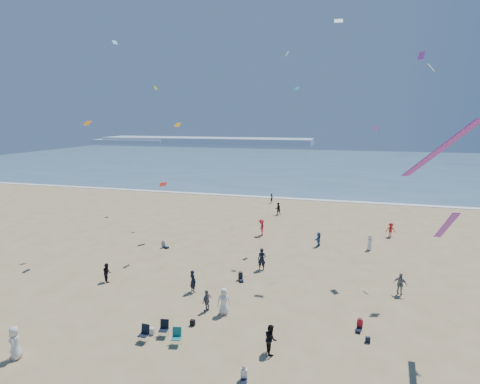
# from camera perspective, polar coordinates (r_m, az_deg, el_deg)

# --- Properties ---
(ground) EXTENTS (220.00, 220.00, 0.00)m
(ground) POSITION_cam_1_polar(r_m,az_deg,el_deg) (21.62, -11.87, -25.96)
(ground) COLOR tan
(ground) RESTS_ON ground
(ocean) EXTENTS (220.00, 100.00, 0.06)m
(ocean) POSITION_cam_1_polar(r_m,az_deg,el_deg) (111.29, 10.67, 4.26)
(ocean) COLOR #476B84
(ocean) RESTS_ON ground
(surf_line) EXTENTS (220.00, 1.20, 0.08)m
(surf_line) POSITION_cam_1_polar(r_m,az_deg,el_deg) (62.15, 7.06, -0.96)
(surf_line) COLOR white
(surf_line) RESTS_ON ground
(headland_far) EXTENTS (110.00, 20.00, 3.20)m
(headland_far) POSITION_cam_1_polar(r_m,az_deg,el_deg) (197.72, -5.28, 7.78)
(headland_far) COLOR #7A8EA8
(headland_far) RESTS_ON ground
(headland_near) EXTENTS (40.00, 14.00, 2.00)m
(headland_near) POSITION_cam_1_polar(r_m,az_deg,el_deg) (210.57, -16.11, 7.44)
(headland_near) COLOR #7A8EA8
(headland_near) RESTS_ON ground
(standing_flyers) EXTENTS (31.41, 47.40, 1.93)m
(standing_flyers) POSITION_cam_1_polar(r_m,az_deg,el_deg) (32.44, 6.76, -10.87)
(standing_flyers) COLOR silver
(standing_flyers) RESTS_ON ground
(seated_group) EXTENTS (19.55, 21.66, 0.84)m
(seated_group) POSITION_cam_1_polar(r_m,az_deg,el_deg) (26.30, 0.30, -17.34)
(seated_group) COLOR silver
(seated_group) RESTS_ON ground
(chair_cluster) EXTENTS (2.68, 1.47, 1.00)m
(chair_cluster) POSITION_cam_1_polar(r_m,az_deg,el_deg) (24.05, -11.95, -20.34)
(chair_cluster) COLOR black
(chair_cluster) RESTS_ON ground
(white_tote) EXTENTS (0.35, 0.20, 0.40)m
(white_tote) POSITION_cam_1_polar(r_m,az_deg,el_deg) (24.96, -13.30, -19.94)
(white_tote) COLOR silver
(white_tote) RESTS_ON ground
(black_backpack) EXTENTS (0.30, 0.22, 0.38)m
(black_backpack) POSITION_cam_1_polar(r_m,az_deg,el_deg) (25.40, -7.23, -19.15)
(black_backpack) COLOR black
(black_backpack) RESTS_ON ground
(navy_bag) EXTENTS (0.28, 0.18, 0.34)m
(navy_bag) POSITION_cam_1_polar(r_m,az_deg,el_deg) (24.83, 18.89, -20.53)
(navy_bag) COLOR black
(navy_bag) RESTS_ON ground
(kites_aloft) EXTENTS (44.91, 40.50, 30.48)m
(kites_aloft) POSITION_cam_1_polar(r_m,az_deg,el_deg) (28.43, 17.88, 12.62)
(kites_aloft) COLOR #27A4EB
(kites_aloft) RESTS_ON ground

